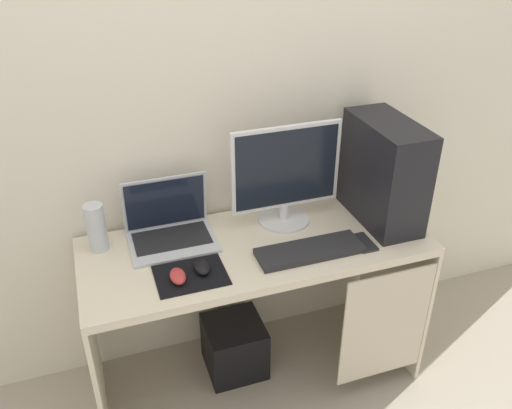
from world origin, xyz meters
name	(u,v)px	position (x,y,z in m)	size (l,w,h in m)	color
ground_plane	(256,372)	(0.00, 0.00, 0.00)	(8.00, 8.00, 0.00)	#9E9384
wall_back	(230,80)	(0.00, 0.32, 1.30)	(4.00, 0.05, 2.60)	beige
desk	(261,274)	(0.02, -0.01, 0.58)	(1.39, 0.56, 0.73)	beige
pc_tower	(384,172)	(0.57, 0.02, 0.95)	(0.20, 0.42, 0.44)	black
monitor	(286,176)	(0.17, 0.12, 0.94)	(0.46, 0.22, 0.44)	silver
laptop	(170,228)	(-0.32, 0.15, 0.78)	(0.34, 0.25, 0.25)	#B7BCC6
speaker	(96,228)	(-0.60, 0.17, 0.82)	(0.08, 0.08, 0.20)	#B7BCC6
keyboard	(310,251)	(0.18, -0.13, 0.74)	(0.42, 0.14, 0.02)	#232326
mousepad	(191,275)	(-0.30, -0.12, 0.73)	(0.26, 0.20, 0.01)	black
mouse_left	(202,267)	(-0.25, -0.11, 0.75)	(0.06, 0.10, 0.03)	black
mouse_right	(178,276)	(-0.35, -0.14, 0.75)	(0.06, 0.10, 0.03)	#B23333
cell_phone	(363,243)	(0.41, -0.14, 0.73)	(0.07, 0.13, 0.01)	#232326
subwoofer	(234,346)	(-0.08, 0.06, 0.13)	(0.26, 0.26, 0.26)	black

